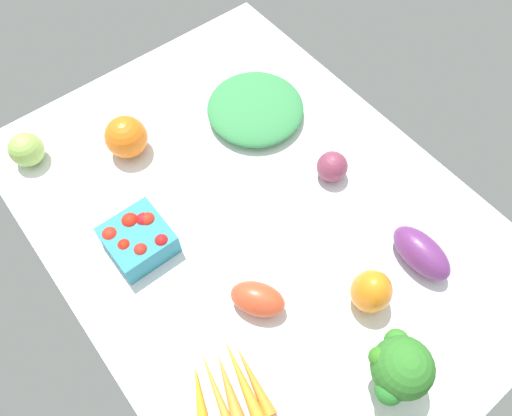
# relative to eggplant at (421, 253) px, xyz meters

# --- Properties ---
(tablecloth) EXTENTS (1.04, 0.76, 0.02)m
(tablecloth) POSITION_rel_eggplant_xyz_m (0.27, 0.17, -0.04)
(tablecloth) COLOR white
(tablecloth) RESTS_ON ground
(eggplant) EXTENTS (0.13, 0.07, 0.06)m
(eggplant) POSITION_rel_eggplant_xyz_m (0.00, 0.00, 0.00)
(eggplant) COLOR #642C6B
(eggplant) RESTS_ON tablecloth
(heirloom_tomato_orange) EXTENTS (0.09, 0.09, 0.09)m
(heirloom_tomato_orange) POSITION_rel_eggplant_xyz_m (0.56, 0.29, 0.01)
(heirloom_tomato_orange) COLOR orange
(heirloom_tomato_orange) RESTS_ON tablecloth
(leafy_greens_clump) EXTENTS (0.30, 0.30, 0.05)m
(leafy_greens_clump) POSITION_rel_eggplant_xyz_m (0.47, 0.02, -0.01)
(leafy_greens_clump) COLOR #358649
(leafy_greens_clump) RESTS_ON tablecloth
(broccoli_head) EXTENTS (0.10, 0.11, 0.13)m
(broccoli_head) POSITION_rel_eggplant_xyz_m (-0.12, 0.20, 0.05)
(broccoli_head) COLOR #A0CC79
(broccoli_head) RESTS_ON tablecloth
(heirloom_tomato_green) EXTENTS (0.07, 0.07, 0.07)m
(heirloom_tomato_green) POSITION_rel_eggplant_xyz_m (0.66, 0.46, 0.00)
(heirloom_tomato_green) COLOR #95BC55
(heirloom_tomato_green) RESTS_ON tablecloth
(carrot_bunch) EXTENTS (0.18, 0.15, 0.03)m
(carrot_bunch) POSITION_rel_eggplant_xyz_m (0.03, 0.42, -0.02)
(carrot_bunch) COLOR orange
(carrot_bunch) RESTS_ON tablecloth
(bell_pepper_orange) EXTENTS (0.10, 0.10, 0.09)m
(bell_pepper_orange) POSITION_rel_eggplant_xyz_m (0.00, 0.13, 0.01)
(bell_pepper_orange) COLOR orange
(bell_pepper_orange) RESTS_ON tablecloth
(roma_tomato) EXTENTS (0.11, 0.10, 0.06)m
(roma_tomato) POSITION_rel_eggplant_xyz_m (0.12, 0.29, -0.00)
(roma_tomato) COLOR #D44929
(roma_tomato) RESTS_ON tablecloth
(berry_basket) EXTENTS (0.11, 0.11, 0.07)m
(berry_basket) POSITION_rel_eggplant_xyz_m (0.35, 0.39, -0.00)
(berry_basket) COLOR teal
(berry_basket) RESTS_ON tablecloth
(red_onion_near_basket) EXTENTS (0.06, 0.06, 0.06)m
(red_onion_near_basket) POSITION_rel_eggplant_xyz_m (0.24, -0.00, -0.00)
(red_onion_near_basket) COLOR #7E344D
(red_onion_near_basket) RESTS_ON tablecloth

